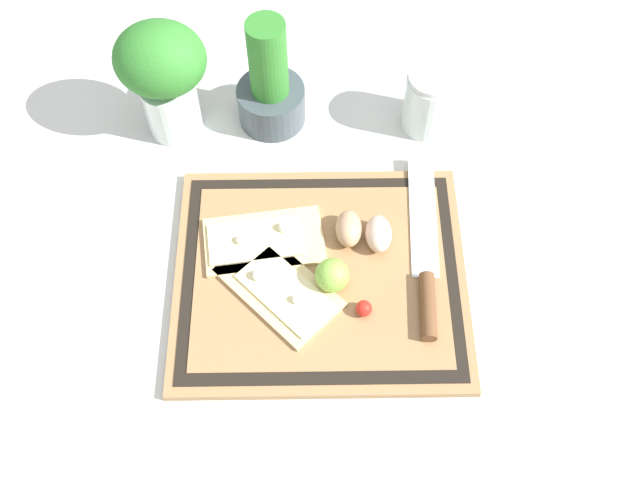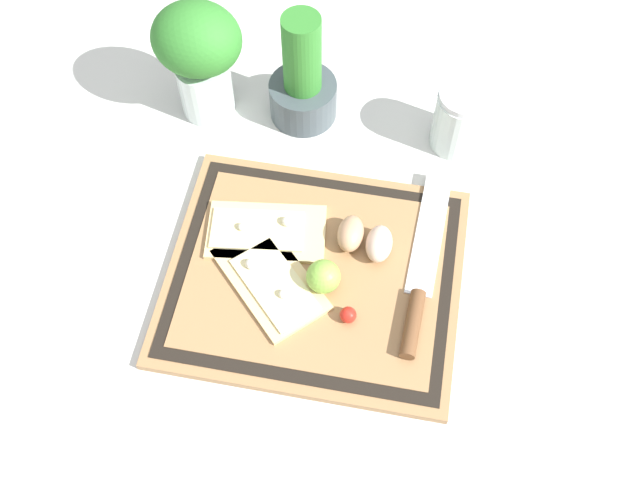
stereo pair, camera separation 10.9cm
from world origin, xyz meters
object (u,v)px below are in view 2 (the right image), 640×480
cherry_tomato_red (348,315)px  sauce_jar (459,122)px  egg_pink (379,244)px  lime (323,276)px  pizza_slice_far (265,231)px  herb_pot (303,83)px  egg_brown (351,234)px  herb_glass (199,53)px  pizza_slice_near (271,280)px  knife (419,289)px

cherry_tomato_red → sauce_jar: 0.38m
egg_pink → lime: lime is taller
lime → cherry_tomato_red: bearing=-46.9°
pizza_slice_far → egg_pink: egg_pink is taller
herb_pot → egg_brown: bearing=-64.1°
egg_brown → lime: bearing=-108.0°
egg_brown → egg_pink: (0.04, -0.01, 0.00)m
egg_brown → egg_pink: bearing=-12.4°
egg_brown → sauce_jar: 0.27m
herb_pot → herb_glass: size_ratio=0.96×
pizza_slice_near → cherry_tomato_red: size_ratio=8.29×
lime → sauce_jar: sauce_jar is taller
pizza_slice_far → herb_pot: (0.01, 0.25, 0.05)m
pizza_slice_far → egg_brown: (0.13, 0.01, 0.01)m
pizza_slice_far → sauce_jar: sauce_jar is taller
knife → cherry_tomato_red: (-0.09, -0.06, 0.00)m
herb_pot → cherry_tomato_red: bearing=-69.8°
egg_pink → herb_glass: size_ratio=0.28×
pizza_slice_far → pizza_slice_near: bearing=-71.1°
egg_brown → cherry_tomato_red: bearing=-82.2°
pizza_slice_far → lime: size_ratio=3.81×
egg_brown → herb_glass: bearing=140.8°
egg_pink → herb_pot: 0.30m
cherry_tomato_red → herb_glass: herb_glass is taller
egg_pink → cherry_tomato_red: bearing=-102.6°
egg_brown → lime: size_ratio=1.22×
knife → egg_brown: bearing=148.6°
pizza_slice_near → herb_glass: 0.38m
lime → pizza_slice_near: bearing=-172.7°
herb_pot → sauce_jar: bearing=-3.5°
pizza_slice_far → sauce_jar: size_ratio=1.65×
pizza_slice_near → pizza_slice_far: (-0.03, 0.08, 0.00)m
pizza_slice_near → lime: bearing=7.3°
pizza_slice_far → egg_pink: (0.17, 0.00, 0.01)m
pizza_slice_near → lime: 0.08m
lime → herb_glass: size_ratio=0.23×
egg_pink → herb_pot: size_ratio=0.29×
herb_glass → pizza_slice_far: bearing=-57.6°
egg_pink → herb_glass: bearing=143.7°
knife → egg_brown: (-0.11, 0.07, 0.01)m
pizza_slice_near → lime: (0.07, 0.01, 0.02)m
egg_brown → herb_glass: 0.37m
cherry_tomato_red → pizza_slice_near: bearing=162.6°
pizza_slice_near → herb_pot: (-0.02, 0.33, 0.05)m
pizza_slice_near → cherry_tomato_red: 0.12m
pizza_slice_far → lime: bearing=-34.5°
pizza_slice_far → herb_pot: size_ratio=0.91×
sauce_jar → pizza_slice_near: bearing=-126.8°
cherry_tomato_red → egg_brown: bearing=97.8°
pizza_slice_far → cherry_tomato_red: size_ratio=7.94×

